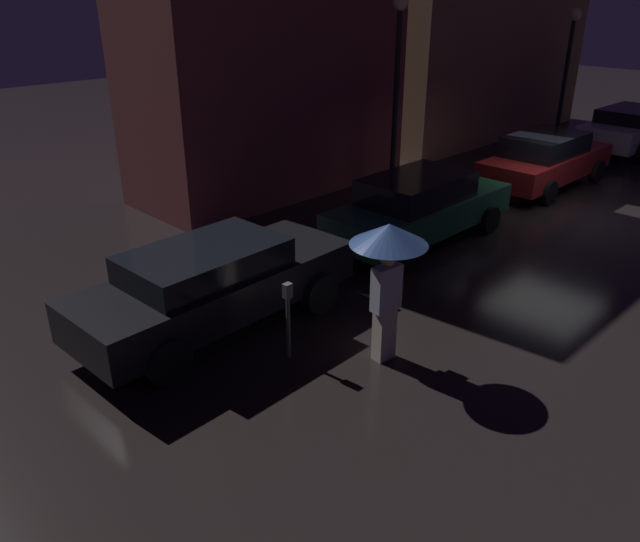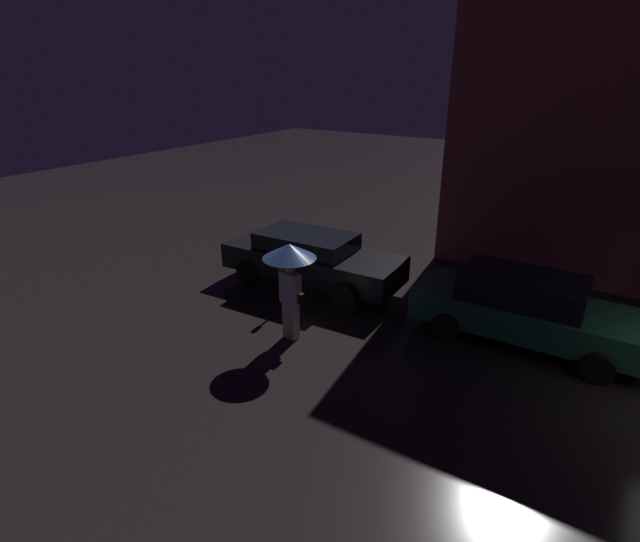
# 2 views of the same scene
# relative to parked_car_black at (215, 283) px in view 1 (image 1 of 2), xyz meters

# --- Properties ---
(ground_plane) EXTENTS (60.00, 60.00, 0.00)m
(ground_plane) POSITION_rel_parked_car_black_xyz_m (9.03, -1.32, -0.76)
(ground_plane) COLOR black
(building_facade_left) EXTENTS (7.23, 3.00, 7.75)m
(building_facade_left) POSITION_rel_parked_car_black_xyz_m (5.59, 5.18, 3.12)
(building_facade_left) COLOR brown
(building_facade_left) RESTS_ON ground
(building_facade_right) EXTENTS (9.92, 3.00, 8.28)m
(building_facade_right) POSITION_rel_parked_car_black_xyz_m (15.23, 5.18, 3.38)
(building_facade_right) COLOR #8C664C
(building_facade_right) RESTS_ON ground
(parked_car_black) EXTENTS (4.73, 1.88, 1.40)m
(parked_car_black) POSITION_rel_parked_car_black_xyz_m (0.00, 0.00, 0.00)
(parked_car_black) COLOR black
(parked_car_black) RESTS_ON ground
(parked_car_green) EXTENTS (4.59, 1.88, 1.45)m
(parked_car_green) POSITION_rel_parked_car_black_xyz_m (5.29, 0.03, -0.01)
(parked_car_green) COLOR #1E5638
(parked_car_green) RESTS_ON ground
(parked_car_red) EXTENTS (4.52, 1.88, 1.44)m
(parked_car_red) POSITION_rel_parked_car_black_xyz_m (10.85, 0.03, -0.01)
(parked_car_red) COLOR maroon
(parked_car_red) RESTS_ON ground
(parked_car_silver) EXTENTS (4.45, 1.96, 1.42)m
(parked_car_silver) POSITION_rel_parked_car_black_xyz_m (16.54, -0.01, 0.01)
(parked_car_silver) COLOR #B7B7BF
(parked_car_silver) RESTS_ON ground
(pedestrian_with_umbrella) EXTENTS (1.08, 1.08, 2.10)m
(pedestrian_with_umbrella) POSITION_rel_parked_car_black_xyz_m (1.16, -2.50, 0.91)
(pedestrian_with_umbrella) COLOR beige
(pedestrian_with_umbrella) RESTS_ON ground
(parking_meter) EXTENTS (0.12, 0.10, 1.20)m
(parking_meter) POSITION_rel_parked_car_black_xyz_m (0.19, -1.51, -0.01)
(parking_meter) COLOR #4C5154
(parking_meter) RESTS_ON ground
(street_lamp_near) EXTENTS (0.37, 0.37, 4.81)m
(street_lamp_near) POSITION_rel_parked_car_black_xyz_m (7.64, 2.68, 2.35)
(street_lamp_near) COLOR black
(street_lamp_near) RESTS_ON ground
(street_lamp_far) EXTENTS (0.42, 0.42, 4.32)m
(street_lamp_far) POSITION_rel_parked_car_black_xyz_m (16.74, 2.57, 2.25)
(street_lamp_far) COLOR black
(street_lamp_far) RESTS_ON ground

